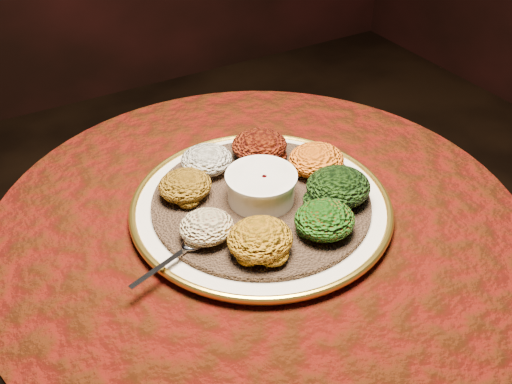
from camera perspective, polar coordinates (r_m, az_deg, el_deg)
table at (r=1.15m, az=0.22°, el=-9.27°), size 0.96×0.96×0.73m
platter at (r=1.02m, az=0.51°, el=-1.38°), size 0.52×0.52×0.02m
injera at (r=1.02m, az=0.51°, el=-0.90°), size 0.39×0.39×0.01m
stew_bowl at (r=1.00m, az=0.52°, el=0.70°), size 0.13×0.13×0.05m
spoon at (r=0.92m, az=-6.76°, el=-5.49°), size 0.14×0.06×0.01m
portion_ayib at (r=1.08m, az=-4.97°, el=3.21°), size 0.10×0.09×0.05m
portion_kitfo at (r=1.11m, az=0.33°, el=4.69°), size 0.11×0.10×0.05m
portion_tikil at (r=1.08m, az=6.05°, el=3.22°), size 0.11×0.10×0.05m
portion_gomen at (r=1.01m, az=8.23°, el=0.53°), size 0.11×0.11×0.06m
portion_mixveg at (r=0.94m, az=6.87°, el=-2.78°), size 0.10×0.10×0.05m
portion_kik at (r=0.89m, az=0.41°, el=-4.73°), size 0.11×0.10×0.05m
portion_timatim at (r=0.93m, az=-4.97°, el=-3.49°), size 0.09×0.09×0.04m
portion_shiro at (r=1.02m, az=-7.11°, el=0.65°), size 0.10×0.09×0.05m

